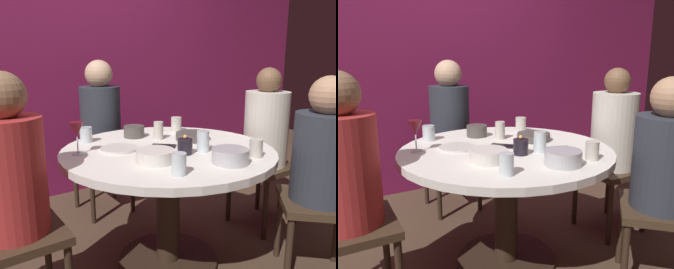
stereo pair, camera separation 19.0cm
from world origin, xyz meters
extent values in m
plane|color=#4C3828|center=(0.00, 0.00, 0.00)|extent=(8.00, 8.00, 0.00)
cube|color=maroon|center=(0.00, 1.47, 1.30)|extent=(6.00, 0.10, 2.60)
cylinder|color=white|center=(0.00, 0.00, 0.70)|extent=(1.20, 1.20, 0.04)
cylinder|color=#332319|center=(0.00, 0.00, 0.34)|extent=(0.14, 0.14, 0.68)
cylinder|color=#2D2116|center=(0.00, 0.00, 0.01)|extent=(0.60, 0.60, 0.03)
cube|color=#3F2D1E|center=(-0.83, 0.00, 0.45)|extent=(0.40, 0.40, 0.04)
cylinder|color=#B22D2D|center=(-0.83, 0.00, 0.73)|extent=(0.30, 0.30, 0.52)
sphere|color=#8C6647|center=(-0.83, 0.00, 1.08)|extent=(0.20, 0.20, 0.20)
cylinder|color=#332319|center=(-0.66, 0.17, 0.21)|extent=(0.04, 0.04, 0.43)
cube|color=#3F2D1E|center=(0.00, 0.90, 0.45)|extent=(0.40, 0.40, 0.04)
cylinder|color=#2D333D|center=(0.00, 0.90, 0.74)|extent=(0.31, 0.31, 0.54)
sphere|color=tan|center=(0.00, 0.90, 1.10)|extent=(0.21, 0.21, 0.21)
cylinder|color=#332319|center=(-0.17, 1.07, 0.21)|extent=(0.04, 0.04, 0.43)
cylinder|color=#332319|center=(-0.17, 0.73, 0.21)|extent=(0.04, 0.04, 0.43)
cylinder|color=#332319|center=(0.17, 1.07, 0.21)|extent=(0.04, 0.04, 0.43)
cylinder|color=#332319|center=(0.17, 0.73, 0.21)|extent=(0.04, 0.04, 0.43)
cube|color=#3F2D1E|center=(0.86, 0.00, 0.45)|extent=(0.40, 0.40, 0.04)
cylinder|color=beige|center=(0.86, 0.00, 0.73)|extent=(0.31, 0.31, 0.52)
sphere|color=brown|center=(0.86, 0.00, 1.07)|extent=(0.18, 0.18, 0.18)
cylinder|color=#332319|center=(1.03, 0.17, 0.21)|extent=(0.04, 0.04, 0.43)
cylinder|color=#332319|center=(0.69, 0.17, 0.21)|extent=(0.04, 0.04, 0.43)
cylinder|color=#332319|center=(1.03, -0.17, 0.21)|extent=(0.04, 0.04, 0.43)
cylinder|color=#332319|center=(0.69, -0.17, 0.21)|extent=(0.04, 0.04, 0.43)
cube|color=#3F2D1E|center=(0.59, -0.59, 0.45)|extent=(0.57, 0.57, 0.04)
cylinder|color=#2D333D|center=(0.59, -0.59, 0.71)|extent=(0.45, 0.45, 0.48)
sphere|color=tan|center=(0.59, -0.59, 1.04)|extent=(0.20, 0.20, 0.20)
cylinder|color=#332319|center=(0.59, -0.35, 0.21)|extent=(0.04, 0.04, 0.43)
cylinder|color=#332319|center=(0.35, -0.59, 0.21)|extent=(0.04, 0.04, 0.43)
cylinder|color=black|center=(0.01, -0.15, 0.76)|extent=(0.08, 0.08, 0.08)
sphere|color=#F9D159|center=(0.01, -0.15, 0.82)|extent=(0.02, 0.02, 0.02)
cylinder|color=silver|center=(-0.46, 0.18, 0.73)|extent=(0.06, 0.06, 0.01)
cylinder|color=silver|center=(-0.46, 0.18, 0.77)|extent=(0.01, 0.01, 0.09)
cone|color=maroon|center=(-0.46, 0.18, 0.86)|extent=(0.08, 0.08, 0.08)
cylinder|color=silver|center=(-0.24, 0.13, 0.73)|extent=(0.21, 0.21, 0.01)
cube|color=black|center=(0.00, 0.04, 0.73)|extent=(0.15, 0.15, 0.01)
cylinder|color=#B7B7BC|center=(0.08, -0.40, 0.76)|extent=(0.18, 0.18, 0.07)
cylinder|color=#4C4742|center=(-0.02, 0.35, 0.76)|extent=(0.13, 0.13, 0.07)
cylinder|color=#4C4742|center=(0.24, 0.08, 0.75)|extent=(0.21, 0.21, 0.05)
cylinder|color=silver|center=(-0.20, -0.17, 0.75)|extent=(0.19, 0.19, 0.06)
cylinder|color=beige|center=(0.27, -0.41, 0.77)|extent=(0.07, 0.07, 0.09)
cylinder|color=silver|center=(0.12, -0.17, 0.78)|extent=(0.07, 0.07, 0.12)
cylinder|color=beige|center=(0.30, 0.32, 0.77)|extent=(0.07, 0.07, 0.10)
cylinder|color=silver|center=(-0.32, 0.40, 0.77)|extent=(0.07, 0.07, 0.09)
cylinder|color=beige|center=(0.08, 0.21, 0.78)|extent=(0.06, 0.06, 0.11)
cylinder|color=silver|center=(-0.22, -0.39, 0.77)|extent=(0.07, 0.07, 0.10)
cube|color=#B7B7BC|center=(0.30, -0.22, 0.73)|extent=(0.08, 0.18, 0.01)
camera|label=1|loc=(-1.08, -1.51, 1.23)|focal=36.12mm
camera|label=2|loc=(-0.92, -1.61, 1.23)|focal=36.12mm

